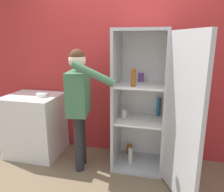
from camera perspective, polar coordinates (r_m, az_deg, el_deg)
ground_plane at (r=2.71m, az=-2.29°, el=-23.35°), size 12.00×12.00×0.00m
wall_back at (r=3.11m, az=2.40°, el=7.39°), size 7.00×0.06×2.55m
refrigerator at (r=2.72m, az=9.63°, el=-2.18°), size 0.97×1.16×1.79m
person at (r=2.74m, az=-8.55°, el=-0.02°), size 0.67×0.56×1.56m
counter at (r=3.44m, az=-19.44°, el=-7.08°), size 0.75×0.65×0.89m
bowl at (r=3.18m, az=-17.76°, el=0.29°), size 0.16×0.16×0.05m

